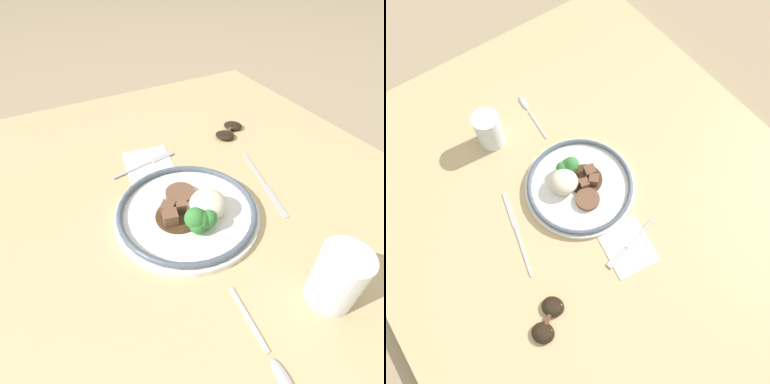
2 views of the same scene
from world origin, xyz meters
TOP-DOWN VIEW (x-y plane):
  - ground_plane at (0.00, 0.00)m, footprint 8.00×8.00m
  - dining_table at (0.00, 0.00)m, footprint 1.22×1.10m
  - napkin at (-0.19, -0.00)m, footprint 0.15×0.13m
  - plate at (0.02, 0.01)m, footprint 0.29×0.29m
  - juice_glass at (0.27, 0.11)m, footprint 0.07×0.07m
  - fork at (-0.19, 0.00)m, footprint 0.04×0.17m
  - knife at (0.01, 0.20)m, footprint 0.23×0.07m
  - spoon at (0.31, -0.03)m, footprint 0.17×0.03m
  - sunglasses at (-0.22, 0.25)m, footprint 0.10×0.12m

SIDE VIEW (x-z plane):
  - ground_plane at x=0.00m, z-range 0.00..0.00m
  - dining_table at x=0.00m, z-range 0.00..0.03m
  - napkin at x=-0.19m, z-range 0.03..0.04m
  - knife at x=0.01m, z-range 0.03..0.04m
  - spoon at x=0.31m, z-range 0.03..0.04m
  - fork at x=-0.19m, z-range 0.04..0.04m
  - sunglasses at x=-0.22m, z-range 0.03..0.05m
  - plate at x=0.02m, z-range 0.02..0.08m
  - juice_glass at x=0.27m, z-range 0.03..0.13m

